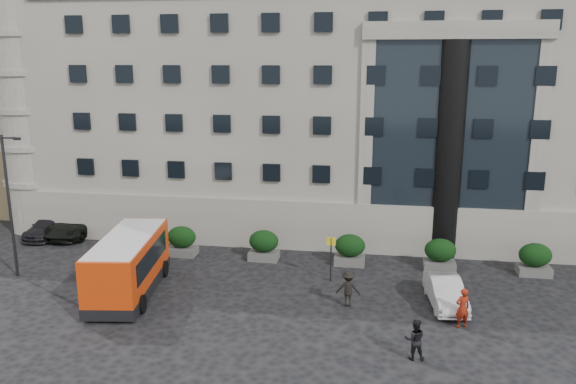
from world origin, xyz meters
name	(u,v)px	position (x,y,z in m)	size (l,w,h in m)	color
ground	(207,314)	(0.00, 0.00, 0.00)	(120.00, 120.00, 0.00)	black
civic_building	(356,96)	(6.00, 22.00, 9.00)	(44.00, 24.00, 18.00)	gray
entrance_column	(448,152)	(12.00, 10.30, 6.50)	(1.80, 1.80, 13.00)	black
apartment_near	(0,82)	(-24.00, 20.00, 10.00)	(14.00, 14.00, 20.00)	olive
apartment_far	(76,67)	(-27.00, 38.00, 11.00)	(13.00, 13.00, 22.00)	olive
hedge_a	(182,241)	(-4.00, 7.80, 0.93)	(1.80, 1.26, 1.84)	#52524F
hedge_b	(264,245)	(1.20, 7.80, 0.93)	(1.80, 1.26, 1.84)	#52524F
hedge_c	(350,249)	(6.40, 7.80, 0.93)	(1.80, 1.26, 1.84)	#52524F
hedge_d	(440,254)	(11.60, 7.80, 0.93)	(1.80, 1.26, 1.84)	#52524F
hedge_e	(535,259)	(16.80, 7.80, 0.93)	(1.80, 1.26, 1.84)	#52524F
street_lamp	(10,201)	(-11.94, 3.00, 4.37)	(1.16, 0.18, 8.00)	#262628
bus_stop_sign	(331,251)	(5.50, 5.00, 1.73)	(0.50, 0.08, 2.52)	#262628
minibus	(129,263)	(-4.70, 1.76, 1.68)	(3.51, 7.58, 3.05)	red
red_truck	(101,190)	(-14.24, 17.45, 1.53)	(2.78, 5.63, 2.99)	maroon
parked_car_c	(49,227)	(-14.36, 10.03, 0.67)	(1.87, 4.60, 1.34)	black
parked_car_d	(78,224)	(-12.58, 10.65, 0.78)	(2.58, 5.59, 1.55)	black
white_taxi	(445,292)	(11.37, 2.80, 0.70)	(1.49, 4.27, 1.41)	silver
pedestrian_a	(462,308)	(11.85, 0.50, 0.94)	(0.69, 0.45, 1.89)	maroon
pedestrian_b	(415,339)	(9.56, -2.67, 0.86)	(0.84, 0.65, 1.73)	black
pedestrian_c	(348,288)	(6.62, 1.99, 0.92)	(1.18, 0.68, 1.83)	black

